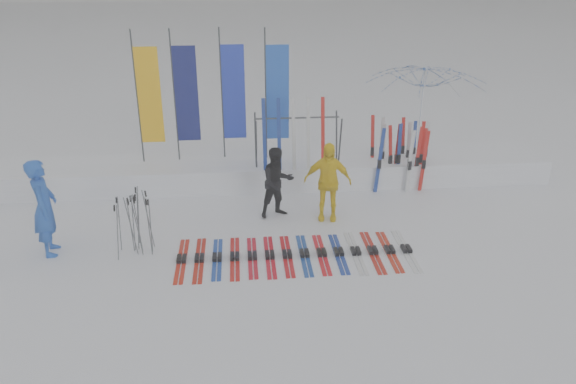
{
  "coord_description": "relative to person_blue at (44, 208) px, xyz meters",
  "views": [
    {
      "loc": [
        -0.71,
        -8.63,
        5.45
      ],
      "look_at": [
        0.2,
        1.6,
        1.0
      ],
      "focal_mm": 35.0,
      "sensor_mm": 36.0,
      "label": 1
    }
  ],
  "objects": [
    {
      "name": "snow_bank",
      "position": [
        4.45,
        3.25,
        -0.66
      ],
      "size": [
        14.0,
        1.6,
        0.6
      ],
      "primitive_type": "cube",
      "color": "white",
      "rests_on": "ground"
    },
    {
      "name": "pole_cluster",
      "position": [
        1.68,
        -0.12,
        -0.36
      ],
      "size": [
        0.68,
        0.76,
        1.25
      ],
      "color": "#595B60",
      "rests_on": "ground"
    },
    {
      "name": "ski_rack",
      "position": [
        5.11,
        2.85,
        0.42
      ],
      "size": [
        2.04,
        0.8,
        1.23
      ],
      "color": "#383A3F",
      "rests_on": "ground"
    },
    {
      "name": "ski_row",
      "position": [
        4.74,
        -0.57,
        -0.93
      ],
      "size": [
        4.54,
        1.7,
        0.07
      ],
      "color": "red",
      "rests_on": "ground"
    },
    {
      "name": "upright_skis",
      "position": [
        7.74,
        2.81,
        -0.17
      ],
      "size": [
        1.48,
        1.12,
        1.69
      ],
      "color": "silver",
      "rests_on": "ground"
    },
    {
      "name": "person_blue",
      "position": [
        0.0,
        0.0,
        0.0
      ],
      "size": [
        0.57,
        0.77,
        1.92
      ],
      "primitive_type": "imported",
      "rotation": [
        0.0,
        0.0,
        1.74
      ],
      "color": "blue",
      "rests_on": "ground"
    },
    {
      "name": "tent_canopy",
      "position": [
        8.57,
        4.04,
        0.44
      ],
      "size": [
        3.87,
        3.91,
        2.81
      ],
      "primitive_type": "imported",
      "rotation": [
        0.0,
        0.0,
        0.31
      ],
      "color": "white",
      "rests_on": "ground"
    },
    {
      "name": "person_yellow",
      "position": [
        5.57,
        1.03,
        -0.09
      ],
      "size": [
        1.08,
        0.6,
        1.74
      ],
      "primitive_type": "imported",
      "rotation": [
        0.0,
        0.0,
        -0.18
      ],
      "color": "yellow",
      "rests_on": "ground"
    },
    {
      "name": "ground",
      "position": [
        4.45,
        -1.35,
        -0.96
      ],
      "size": [
        120.0,
        120.0,
        0.0
      ],
      "primitive_type": "plane",
      "color": "white",
      "rests_on": "ground"
    },
    {
      "name": "person_black",
      "position": [
        4.51,
        1.26,
        -0.17
      ],
      "size": [
        0.93,
        0.83,
        1.58
      ],
      "primitive_type": "imported",
      "rotation": [
        0.0,
        0.0,
        0.36
      ],
      "color": "black",
      "rests_on": "ground"
    },
    {
      "name": "feather_flags",
      "position": [
        3.07,
        3.47,
        1.28
      ],
      "size": [
        3.65,
        0.19,
        3.2
      ],
      "color": "#383A3F",
      "rests_on": "ground"
    }
  ]
}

